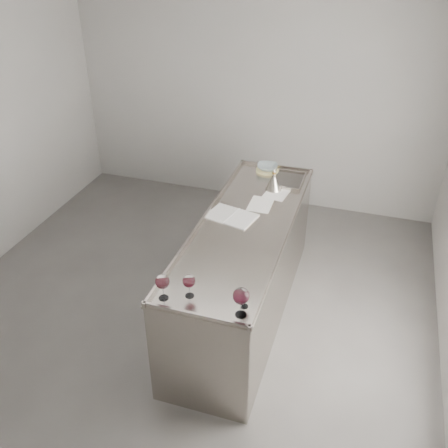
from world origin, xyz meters
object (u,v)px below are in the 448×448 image
(counter, at_px, (244,269))
(wine_glass_right, at_px, (241,297))
(notebook, at_px, (231,216))
(wine_glass_middle, at_px, (189,281))
(wine_glass_left, at_px, (162,282))
(wine_glass_small, at_px, (245,295))
(ceramic_bowl, at_px, (267,167))
(wine_funnel, at_px, (274,183))

(counter, distance_m, wine_glass_right, 1.28)
(counter, relative_size, notebook, 5.23)
(wine_glass_middle, relative_size, notebook, 0.38)
(wine_glass_left, height_order, wine_glass_small, wine_glass_left)
(counter, xyz_separation_m, ceramic_bowl, (-0.07, 1.08, 0.51))
(notebook, bearing_deg, wine_funnel, 81.62)
(ceramic_bowl, bearing_deg, wine_funnel, -67.96)
(wine_glass_right, height_order, notebook, wine_glass_right)
(wine_glass_middle, distance_m, wine_glass_small, 0.39)
(wine_glass_left, relative_size, ceramic_bowl, 0.94)
(wine_glass_right, height_order, ceramic_bowl, wine_glass_right)
(notebook, xyz_separation_m, ceramic_bowl, (0.08, 0.98, 0.04))
(counter, relative_size, wine_glass_middle, 13.69)
(wine_glass_middle, xyz_separation_m, wine_glass_right, (0.39, -0.08, 0.03))
(wine_glass_left, distance_m, wine_glass_small, 0.56)
(wine_glass_left, xyz_separation_m, notebook, (0.12, 1.18, -0.13))
(counter, bearing_deg, wine_funnel, 83.17)
(notebook, distance_m, ceramic_bowl, 0.99)
(wine_glass_left, distance_m, wine_glass_middle, 0.18)
(wine_glass_right, bearing_deg, counter, 104.27)
(counter, relative_size, wine_glass_left, 12.48)
(wine_glass_left, height_order, notebook, wine_glass_left)
(notebook, xyz_separation_m, wine_funnel, (0.24, 0.61, 0.06))
(counter, height_order, wine_glass_left, wine_glass_left)
(counter, xyz_separation_m, notebook, (-0.15, 0.10, 0.47))
(wine_glass_right, distance_m, notebook, 1.26)
(wine_funnel, bearing_deg, wine_glass_right, -83.89)
(wine_glass_middle, distance_m, notebook, 1.11)
(counter, height_order, wine_glass_small, wine_glass_small)
(notebook, height_order, ceramic_bowl, ceramic_bowl)
(counter, xyz_separation_m, wine_glass_middle, (-0.11, -1.01, 0.59))
(notebook, bearing_deg, wine_glass_middle, -75.13)
(wine_glass_middle, xyz_separation_m, wine_glass_small, (0.39, 0.01, -0.03))
(wine_glass_left, height_order, ceramic_bowl, wine_glass_left)
(wine_glass_middle, distance_m, wine_funnel, 1.72)
(wine_glass_left, xyz_separation_m, wine_glass_middle, (0.16, 0.08, -0.01))
(wine_glass_middle, height_order, wine_funnel, wine_funnel)
(counter, distance_m, wine_glass_middle, 1.17)
(wine_glass_left, relative_size, wine_funnel, 0.84)
(wine_glass_small, xyz_separation_m, notebook, (-0.43, 1.09, -0.09))
(wine_glass_small, height_order, notebook, wine_glass_small)
(wine_glass_right, xyz_separation_m, ceramic_bowl, (-0.34, 2.16, -0.11))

